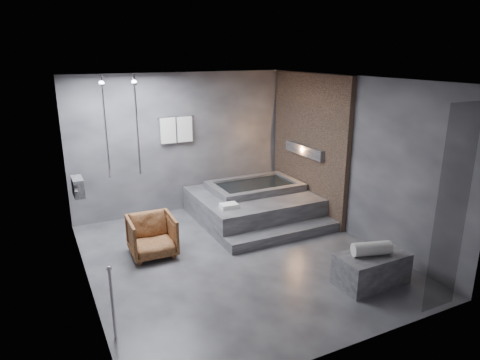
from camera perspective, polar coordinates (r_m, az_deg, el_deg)
room at (r=6.78m, az=1.72°, el=4.42°), size 5.00×5.04×2.82m
tub_deck at (r=8.52m, az=1.70°, el=-3.35°), size 2.20×2.00×0.50m
tub_step at (r=7.63m, az=5.89°, el=-7.20°), size 2.20×0.36×0.18m
concrete_bench at (r=6.47m, az=17.11°, el=-11.23°), size 1.01×0.57×0.45m
driftwood_chair at (r=7.08m, az=-11.64°, el=-7.33°), size 0.73×0.75×0.66m
rolled_towel at (r=6.29m, az=17.13°, el=-8.74°), size 0.58×0.34×0.20m
deck_towel at (r=7.64m, az=-1.50°, el=-3.46°), size 0.32×0.24×0.08m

